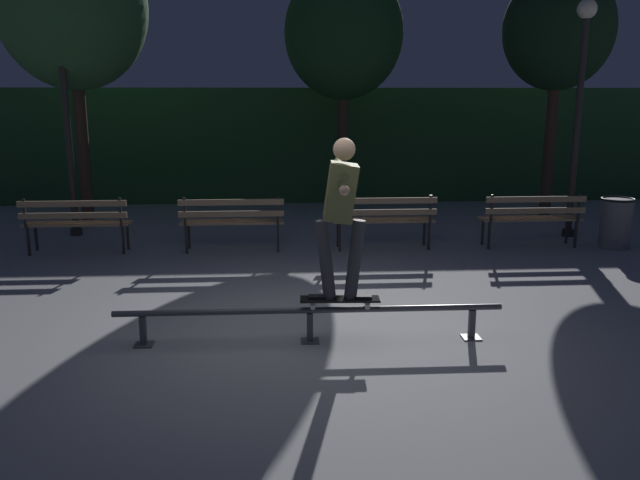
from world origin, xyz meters
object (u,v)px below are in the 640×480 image
at_px(park_bench_rightmost, 532,214).
at_px(tree_far_left, 72,8).
at_px(park_bench_right_center, 384,216).
at_px(trash_can, 616,222).
at_px(park_bench_leftmost, 76,219).
at_px(skateboarder, 341,205).
at_px(park_bench_left_center, 232,218).
at_px(skateboard, 340,300).
at_px(lamp_post_right, 580,89).
at_px(tree_behind_benches, 344,34).
at_px(grind_rail, 310,315).
at_px(lamp_post_left, 64,89).
at_px(tree_far_right, 558,31).

relative_size(park_bench_rightmost, tree_far_left, 0.30).
relative_size(park_bench_right_center, trash_can, 2.01).
bearing_deg(park_bench_leftmost, tree_far_left, 101.96).
distance_m(skateboarder, park_bench_right_center, 4.07).
relative_size(park_bench_left_center, trash_can, 2.01).
bearing_deg(skateboard, trash_can, 38.42).
bearing_deg(trash_can, park_bench_left_center, 179.25).
relative_size(park_bench_left_center, park_bench_right_center, 1.00).
distance_m(park_bench_left_center, park_bench_right_center, 2.37).
xyz_separation_m(park_bench_right_center, lamp_post_right, (3.35, 0.80, 1.94)).
bearing_deg(tree_far_left, lamp_post_right, -9.46).
xyz_separation_m(park_bench_leftmost, tree_behind_benches, (4.44, 3.78, 3.07)).
bearing_deg(grind_rail, trash_can, 36.75).
distance_m(park_bench_rightmost, tree_behind_benches, 5.55).
relative_size(tree_behind_benches, lamp_post_right, 1.27).
relative_size(skateboarder, lamp_post_left, 0.40).
relative_size(park_bench_leftmost, lamp_post_right, 0.41).
relative_size(park_bench_leftmost, park_bench_left_center, 1.00).
xyz_separation_m(park_bench_left_center, park_bench_rightmost, (4.73, 0.00, 0.00)).
bearing_deg(trash_can, park_bench_right_center, 178.77).
relative_size(grind_rail, lamp_post_right, 0.98).
bearing_deg(lamp_post_left, park_bench_right_center, -15.02).
bearing_deg(skateboard, tree_behind_benches, 84.45).
relative_size(grind_rail, park_bench_right_center, 2.38).
height_order(grind_rail, park_bench_left_center, park_bench_left_center).
height_order(park_bench_left_center, park_bench_rightmost, same).
xyz_separation_m(tree_far_right, trash_can, (-0.01, -2.81, -3.17)).
relative_size(skateboarder, tree_far_right, 0.33).
xyz_separation_m(park_bench_leftmost, tree_far_left, (-0.47, 2.22, 3.33)).
distance_m(park_bench_leftmost, tree_far_left, 4.03).
height_order(tree_far_right, trash_can, tree_far_right).
height_order(park_bench_right_center, tree_far_right, tree_far_right).
xyz_separation_m(park_bench_leftmost, lamp_post_right, (8.08, 0.80, 1.94)).
height_order(lamp_post_right, lamp_post_left, same).
relative_size(tree_behind_benches, trash_can, 6.19).
distance_m(grind_rail, park_bench_leftmost, 5.14).
bearing_deg(tree_behind_benches, skateboard, -95.55).
xyz_separation_m(tree_behind_benches, lamp_post_left, (-4.89, -2.39, -1.12)).
distance_m(skateboarder, park_bench_left_center, 4.15).
bearing_deg(skateboard, tree_far_left, 124.45).
bearing_deg(park_bench_rightmost, trash_can, -3.39).
bearing_deg(park_bench_right_center, lamp_post_right, 13.42).
bearing_deg(grind_rail, park_bench_leftmost, 131.45).
xyz_separation_m(park_bench_right_center, park_bench_rightmost, (2.37, 0.00, 0.00)).
bearing_deg(skateboarder, park_bench_leftmost, 133.85).
relative_size(grind_rail, tree_far_right, 0.80).
xyz_separation_m(skateboarder, tree_far_left, (-4.17, 6.07, 2.51)).
relative_size(grind_rail, tree_far_left, 0.72).
bearing_deg(lamp_post_right, park_bench_right_center, -166.58).
xyz_separation_m(park_bench_left_center, trash_can, (6.08, -0.08, -0.12)).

